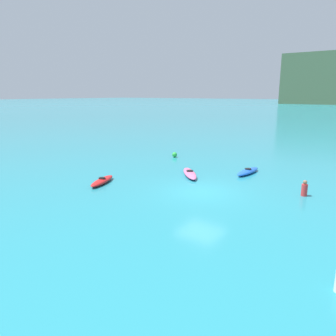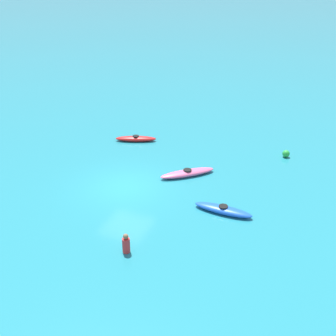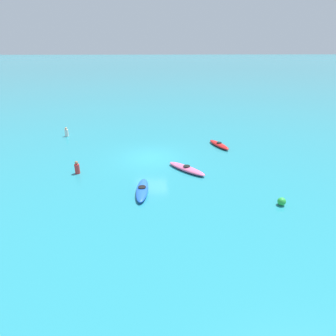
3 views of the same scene
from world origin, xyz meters
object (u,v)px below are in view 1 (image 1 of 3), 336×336
at_px(buoy_green, 175,155).
at_px(person_by_kayaks, 304,189).
at_px(kayak_red, 102,181).
at_px(kayak_blue, 248,171).
at_px(kayak_pink, 190,173).

distance_m(buoy_green, person_by_kayaks, 12.74).
relative_size(kayak_red, buoy_green, 6.17).
height_order(buoy_green, person_by_kayaks, person_by_kayaks).
relative_size(kayak_blue, person_by_kayaks, 3.24).
xyz_separation_m(kayak_blue, person_by_kayaks, (4.40, -2.84, 0.22)).
distance_m(kayak_blue, person_by_kayaks, 5.25).
height_order(kayak_blue, kayak_red, same).
height_order(kayak_pink, kayak_red, same).
xyz_separation_m(kayak_red, person_by_kayaks, (10.62, 4.84, 0.22)).
height_order(kayak_blue, buoy_green, buoy_green).
bearing_deg(kayak_blue, kayak_red, -129.02).
distance_m(kayak_blue, buoy_green, 7.68).
bearing_deg(kayak_blue, kayak_pink, -135.41).
height_order(kayak_red, person_by_kayaks, person_by_kayaks).
bearing_deg(kayak_pink, person_by_kayaks, 0.22).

